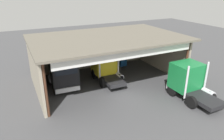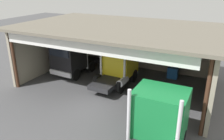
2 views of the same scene
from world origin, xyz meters
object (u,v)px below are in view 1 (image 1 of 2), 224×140
(truck_green_center_left_bay, at_px, (189,80))
(tool_cart, at_px, (123,62))
(truck_black_center_right_bay, at_px, (63,73))
(truck_yellow_left_bay, at_px, (105,65))
(oil_drum, at_px, (77,68))

(truck_green_center_left_bay, height_order, tool_cart, truck_green_center_left_bay)
(truck_black_center_right_bay, distance_m, truck_yellow_left_bay, 4.75)
(oil_drum, bearing_deg, truck_yellow_left_bay, -60.00)
(truck_black_center_right_bay, relative_size, truck_green_center_left_bay, 1.02)
(truck_yellow_left_bay, height_order, tool_cart, truck_yellow_left_bay)
(truck_yellow_left_bay, bearing_deg, truck_green_center_left_bay, -50.41)
(truck_black_center_right_bay, relative_size, truck_yellow_left_bay, 1.01)
(truck_yellow_left_bay, xyz_separation_m, oil_drum, (-2.20, 3.80, -1.36))
(truck_black_center_right_bay, bearing_deg, tool_cart, -155.22)
(truck_yellow_left_bay, bearing_deg, tool_cart, 40.75)
(truck_black_center_right_bay, distance_m, truck_green_center_left_bay, 12.10)
(truck_yellow_left_bay, height_order, truck_green_center_left_bay, truck_green_center_left_bay)
(truck_green_center_left_bay, relative_size, tool_cart, 5.11)
(oil_drum, relative_size, tool_cart, 0.91)
(truck_black_center_right_bay, height_order, oil_drum, truck_black_center_right_bay)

